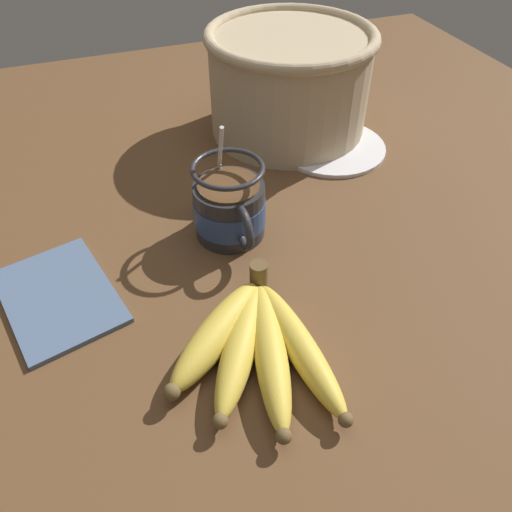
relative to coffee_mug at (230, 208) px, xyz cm
name	(u,v)px	position (x,y,z in cm)	size (l,w,h in cm)	color
table	(251,253)	(2.92, 1.71, -5.55)	(134.85, 134.85, 3.23)	brown
coffee_mug	(230,208)	(0.00, 0.00, 0.00)	(13.84, 8.87, 14.11)	#28282D
banana_bunch	(255,343)	(18.55, -3.60, -2.28)	(19.95, 16.19, 4.04)	brown
woven_basket	(289,80)	(-21.81, 16.99, 4.47)	(25.87, 25.87, 15.99)	tan
napkin	(59,296)	(4.03, -21.42, -3.64)	(17.86, 14.44, 0.60)	slate
small_plate	(331,147)	(-13.88, 21.15, -3.64)	(16.87, 16.87, 0.60)	white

